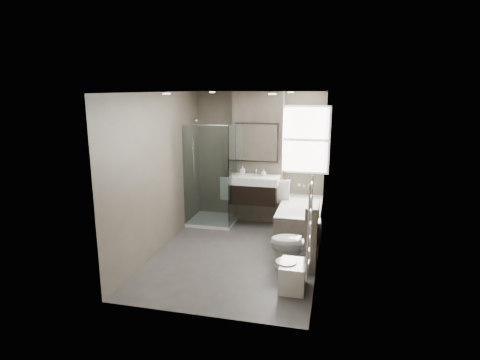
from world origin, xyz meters
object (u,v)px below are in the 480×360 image
(toilet, at_px, (295,243))
(bidet, at_px, (292,275))
(vanity, at_px, (254,189))
(bathtub, at_px, (300,219))

(toilet, relative_size, bidet, 1.54)
(vanity, relative_size, bidet, 1.93)
(toilet, xyz_separation_m, bidet, (0.04, -0.73, -0.18))
(vanity, bearing_deg, toilet, -60.11)
(bathtub, distance_m, bidet, 2.10)
(bathtub, distance_m, toilet, 1.36)
(toilet, bearing_deg, bathtub, 176.93)
(vanity, height_order, toilet, vanity)
(vanity, distance_m, bidet, 2.68)
(vanity, relative_size, bathtub, 0.59)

